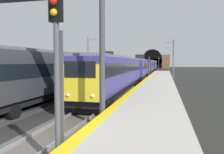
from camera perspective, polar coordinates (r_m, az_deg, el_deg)
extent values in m
plane|color=black|center=(9.18, -20.96, -17.44)|extent=(320.00, 320.00, 0.00)
cube|color=#ADA89E|center=(7.65, 5.52, -17.74)|extent=(112.00, 3.79, 0.96)
cube|color=yellow|center=(7.86, -6.79, -13.40)|extent=(112.00, 0.50, 0.01)
cube|color=#4C4742|center=(9.17, -20.96, -17.27)|extent=(160.00, 2.73, 0.06)
cube|color=gray|center=(9.53, -24.69, -15.86)|extent=(160.00, 0.07, 0.15)
cube|color=gray|center=(8.77, -16.91, -17.43)|extent=(160.00, 0.07, 0.15)
cube|color=navy|center=(23.36, 1.15, 1.37)|extent=(20.96, 2.93, 2.62)
cube|color=black|center=(23.34, 1.15, 2.43)|extent=(20.13, 2.95, 0.88)
cube|color=slate|center=(23.34, 1.15, 4.83)|extent=(20.33, 2.52, 0.20)
cube|color=black|center=(23.47, 1.14, -2.30)|extent=(20.54, 2.60, 0.53)
cylinder|color=black|center=(14.41, -6.44, -7.48)|extent=(0.99, 2.50, 0.97)
cylinder|color=black|center=(16.10, -4.34, -6.29)|extent=(0.99, 2.50, 0.97)
cylinder|color=black|center=(31.06, 3.96, -1.47)|extent=(0.99, 2.50, 0.97)
cylinder|color=black|center=(32.83, 4.43, -1.19)|extent=(0.99, 2.50, 0.97)
cube|color=yellow|center=(13.25, -7.90, -1.44)|extent=(0.15, 2.60, 2.15)
cube|color=black|center=(13.16, -8.00, 1.82)|extent=(0.06, 1.89, 0.94)
sphere|color=#F2EACC|center=(13.04, -4.89, -4.72)|extent=(0.20, 0.20, 0.20)
sphere|color=#F2EACC|center=(13.56, -10.91, -4.45)|extent=(0.20, 0.20, 0.20)
cube|color=navy|center=(44.69, 6.94, 2.45)|extent=(20.96, 2.93, 2.62)
cube|color=black|center=(44.69, 6.94, 2.82)|extent=(20.13, 2.95, 0.84)
cube|color=slate|center=(44.69, 6.95, 4.26)|extent=(20.33, 2.52, 0.20)
cube|color=black|center=(44.75, 6.93, 0.53)|extent=(20.54, 2.60, 0.53)
cylinder|color=black|center=(35.70, 5.47, -0.81)|extent=(0.99, 2.50, 0.97)
cylinder|color=black|center=(37.48, 5.81, -0.59)|extent=(0.99, 2.50, 0.97)
cylinder|color=black|center=(52.08, 7.72, 0.59)|extent=(0.99, 2.50, 0.97)
cylinder|color=black|center=(53.87, 7.88, 0.69)|extent=(0.99, 2.50, 0.97)
cube|color=navy|center=(66.20, 8.98, 2.83)|extent=(20.96, 2.93, 2.62)
cube|color=black|center=(66.20, 8.99, 3.15)|extent=(20.13, 2.95, 0.85)
cube|color=slate|center=(66.19, 9.00, 4.04)|extent=(20.33, 2.52, 0.20)
cube|color=black|center=(66.24, 8.97, 1.53)|extent=(20.54, 2.60, 0.53)
cylinder|color=black|center=(56.82, 8.36, 0.84)|extent=(0.99, 2.50, 0.97)
cylinder|color=black|center=(58.62, 8.49, 0.92)|extent=(0.99, 2.50, 0.97)
cylinder|color=black|center=(73.89, 9.34, 1.48)|extent=(0.99, 2.50, 0.97)
cylinder|color=black|center=(75.69, 9.42, 1.53)|extent=(0.99, 2.50, 0.97)
cube|color=navy|center=(87.75, 10.02, 3.02)|extent=(20.96, 2.93, 2.62)
cube|color=black|center=(87.75, 10.03, 3.25)|extent=(20.13, 2.95, 0.78)
cube|color=slate|center=(87.75, 10.03, 3.94)|extent=(20.33, 2.52, 0.20)
cube|color=black|center=(87.78, 10.01, 2.03)|extent=(20.54, 2.60, 0.53)
cylinder|color=black|center=(78.41, 9.70, 1.60)|extent=(0.99, 2.50, 0.97)
cylinder|color=black|center=(80.21, 9.77, 1.64)|extent=(0.99, 2.50, 0.97)
cylinder|color=black|center=(95.37, 10.22, 1.96)|extent=(0.99, 2.50, 0.97)
cylinder|color=black|center=(97.17, 10.26, 1.99)|extent=(0.99, 2.50, 0.97)
cube|color=black|center=(44.70, 6.96, 4.96)|extent=(1.32, 1.64, 0.90)
cube|color=#333338|center=(20.13, -14.77, 1.35)|extent=(18.76, 2.93, 2.94)
cube|color=black|center=(20.12, -14.78, 2.03)|extent=(18.01, 2.95, 0.87)
cube|color=slate|center=(20.13, -14.85, 5.82)|extent=(18.20, 2.50, 0.20)
cube|color=black|center=(20.26, -14.69, -3.36)|extent=(18.38, 2.59, 0.54)
cylinder|color=black|center=(26.17, -7.92, -2.45)|extent=(0.99, 2.58, 0.97)
cylinder|color=black|center=(27.84, -6.56, -2.08)|extent=(0.99, 2.58, 0.97)
cube|color=#333338|center=(38.38, -1.04, 2.53)|extent=(18.76, 2.93, 2.94)
cube|color=black|center=(38.37, -1.04, 3.19)|extent=(18.01, 2.95, 0.96)
cube|color=slate|center=(38.38, -1.04, 4.87)|extent=(18.20, 2.50, 0.20)
cube|color=black|center=(38.45, -1.04, 0.04)|extent=(18.38, 2.59, 0.54)
cylinder|color=black|center=(30.53, -4.98, -1.56)|extent=(0.99, 2.58, 0.97)
cylinder|color=black|center=(32.23, -3.96, -1.28)|extent=(0.99, 2.58, 0.97)
cylinder|color=black|center=(44.79, 1.07, 0.12)|extent=(0.99, 2.58, 0.97)
cylinder|color=black|center=(46.54, 1.55, 0.26)|extent=(0.99, 2.58, 0.97)
cube|color=black|center=(38.39, -1.04, 5.69)|extent=(1.31, 1.69, 0.90)
cylinder|color=#4C4C54|center=(6.98, -13.42, -5.14)|extent=(0.16, 0.16, 4.42)
cube|color=black|center=(7.06, -13.75, 16.09)|extent=(0.20, 0.38, 0.75)
cube|color=#4C4C54|center=(7.10, -12.91, -4.97)|extent=(0.04, 0.28, 3.98)
sphere|color=red|center=(6.99, -14.27, 17.68)|extent=(0.20, 0.20, 0.20)
sphere|color=yellow|center=(6.92, -14.23, 15.28)|extent=(0.20, 0.20, 0.20)
cylinder|color=#4C4C54|center=(44.00, 9.15, 1.70)|extent=(0.16, 0.16, 3.56)
cube|color=black|center=(43.98, 9.18, 4.51)|extent=(0.20, 0.38, 0.75)
cube|color=#4C4C54|center=(44.14, 9.16, 1.71)|extent=(0.04, 0.28, 3.21)
sphere|color=red|center=(43.85, 9.17, 4.75)|extent=(0.20, 0.20, 0.20)
sphere|color=yellow|center=(43.85, 9.16, 4.35)|extent=(0.20, 0.20, 0.20)
cylinder|color=#38383D|center=(102.82, 11.48, 3.08)|extent=(0.16, 0.16, 4.61)
cube|color=black|center=(102.83, 11.50, 4.66)|extent=(0.20, 0.38, 1.05)
cube|color=#38383D|center=(102.96, 11.48, 3.08)|extent=(0.04, 0.28, 4.15)
sphere|color=red|center=(102.71, 11.50, 4.84)|extent=(0.20, 0.20, 0.20)
sphere|color=yellow|center=(102.70, 11.50, 4.67)|extent=(0.20, 0.20, 0.20)
sphere|color=green|center=(102.70, 11.50, 4.50)|extent=(0.20, 0.20, 0.20)
cylinder|color=#3F3F47|center=(11.26, -2.45, 4.87)|extent=(0.28, 0.28, 7.01)
cube|color=brown|center=(125.90, 9.96, 3.78)|extent=(2.50, 18.23, 7.19)
cube|color=black|center=(124.61, 9.92, 3.29)|extent=(0.12, 10.21, 5.04)
cylinder|color=black|center=(124.62, 9.93, 4.45)|extent=(0.12, 10.21, 10.21)
cylinder|color=#595B60|center=(45.44, 14.95, 4.23)|extent=(0.22, 0.22, 7.60)
cylinder|color=#595B60|center=(45.57, 13.97, 8.27)|extent=(0.08, 1.65, 0.08)
cylinder|color=#595B60|center=(47.88, -5.93, 4.81)|extent=(0.22, 0.22, 8.45)
cylinder|color=#595B60|center=(47.76, -4.76, 9.18)|extent=(0.08, 2.08, 0.08)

